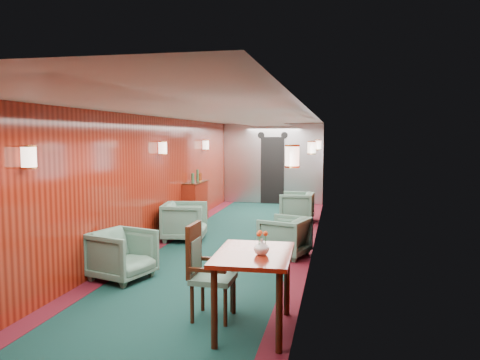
{
  "coord_description": "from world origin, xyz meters",
  "views": [
    {
      "loc": [
        1.91,
        -8.02,
        2.03
      ],
      "look_at": [
        0.0,
        1.09,
        1.15
      ],
      "focal_mm": 35.0,
      "sensor_mm": 36.0,
      "label": 1
    }
  ],
  "objects_px": {
    "dining_table": "(254,265)",
    "armchair_left_near": "(122,255)",
    "armchair_left_far": "(185,221)",
    "side_chair": "(205,267)",
    "credenza": "(196,202)",
    "armchair_right_near": "(285,237)",
    "armchair_right_far": "(297,207)"
  },
  "relations": [
    {
      "from": "armchair_left_far",
      "to": "armchair_right_far",
      "type": "relative_size",
      "value": 1.07
    },
    {
      "from": "credenza",
      "to": "armchair_right_far",
      "type": "bearing_deg",
      "value": 15.42
    },
    {
      "from": "credenza",
      "to": "armchair_left_near",
      "type": "bearing_deg",
      "value": -86.34
    },
    {
      "from": "armchair_left_near",
      "to": "armchair_right_far",
      "type": "bearing_deg",
      "value": -5.5
    },
    {
      "from": "side_chair",
      "to": "credenza",
      "type": "distance_m",
      "value": 5.82
    },
    {
      "from": "dining_table",
      "to": "armchair_left_near",
      "type": "bearing_deg",
      "value": 145.81
    },
    {
      "from": "side_chair",
      "to": "armchair_right_near",
      "type": "distance_m",
      "value": 2.91
    },
    {
      "from": "dining_table",
      "to": "armchair_left_far",
      "type": "bearing_deg",
      "value": 115.99
    },
    {
      "from": "armchair_left_near",
      "to": "dining_table",
      "type": "bearing_deg",
      "value": -105.94
    },
    {
      "from": "dining_table",
      "to": "armchair_right_near",
      "type": "relative_size",
      "value": 1.53
    },
    {
      "from": "dining_table",
      "to": "credenza",
      "type": "bearing_deg",
      "value": 110.9
    },
    {
      "from": "side_chair",
      "to": "credenza",
      "type": "relative_size",
      "value": 0.85
    },
    {
      "from": "dining_table",
      "to": "credenza",
      "type": "relative_size",
      "value": 0.91
    },
    {
      "from": "dining_table",
      "to": "side_chair",
      "type": "height_order",
      "value": "side_chair"
    },
    {
      "from": "armchair_left_near",
      "to": "armchair_right_far",
      "type": "relative_size",
      "value": 1.01
    },
    {
      "from": "armchair_right_near",
      "to": "armchair_right_far",
      "type": "height_order",
      "value": "armchair_right_far"
    },
    {
      "from": "credenza",
      "to": "armchair_right_near",
      "type": "bearing_deg",
      "value": -48.25
    },
    {
      "from": "credenza",
      "to": "armchair_right_far",
      "type": "height_order",
      "value": "credenza"
    },
    {
      "from": "armchair_right_far",
      "to": "side_chair",
      "type": "bearing_deg",
      "value": -2.68
    },
    {
      "from": "dining_table",
      "to": "armchair_left_near",
      "type": "height_order",
      "value": "dining_table"
    },
    {
      "from": "dining_table",
      "to": "credenza",
      "type": "height_order",
      "value": "credenza"
    },
    {
      "from": "credenza",
      "to": "armchair_right_far",
      "type": "relative_size",
      "value": 1.62
    },
    {
      "from": "armchair_left_near",
      "to": "armchair_right_near",
      "type": "relative_size",
      "value": 1.04
    },
    {
      "from": "side_chair",
      "to": "armchair_left_far",
      "type": "height_order",
      "value": "side_chair"
    },
    {
      "from": "side_chair",
      "to": "armchair_right_near",
      "type": "bearing_deg",
      "value": 79.96
    },
    {
      "from": "dining_table",
      "to": "armchair_left_far",
      "type": "height_order",
      "value": "dining_table"
    },
    {
      "from": "armchair_left_near",
      "to": "armchair_right_far",
      "type": "distance_m",
      "value": 5.45
    },
    {
      "from": "armchair_left_near",
      "to": "armchair_right_far",
      "type": "xyz_separation_m",
      "value": [
        2.03,
        5.05,
        -0.0
      ]
    },
    {
      "from": "dining_table",
      "to": "armchair_left_near",
      "type": "xyz_separation_m",
      "value": [
        -2.13,
        1.35,
        -0.35
      ]
    },
    {
      "from": "armchair_right_near",
      "to": "armchair_right_far",
      "type": "xyz_separation_m",
      "value": [
        -0.08,
        3.32,
        0.01
      ]
    },
    {
      "from": "side_chair",
      "to": "credenza",
      "type": "bearing_deg",
      "value": 109.61
    },
    {
      "from": "side_chair",
      "to": "credenza",
      "type": "xyz_separation_m",
      "value": [
        -1.82,
        5.53,
        -0.08
      ]
    }
  ]
}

